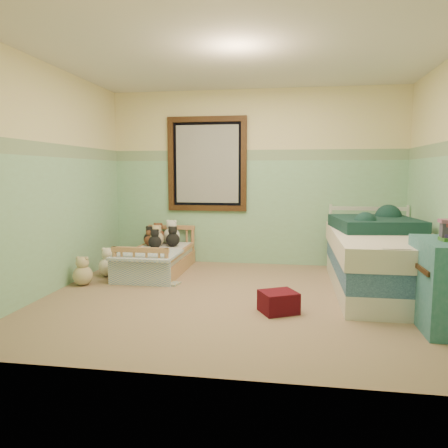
% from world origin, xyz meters
% --- Properties ---
extents(floor, '(4.20, 3.60, 0.02)m').
position_xyz_m(floor, '(0.00, 0.00, -0.01)').
color(floor, '#957C62').
rests_on(floor, ground).
extents(ceiling, '(4.20, 3.60, 0.02)m').
position_xyz_m(ceiling, '(0.00, 0.00, 2.51)').
color(ceiling, silver).
rests_on(ceiling, wall_back).
extents(wall_back, '(4.20, 0.04, 2.50)m').
position_xyz_m(wall_back, '(0.00, 1.80, 1.25)').
color(wall_back, beige).
rests_on(wall_back, floor).
extents(wall_front, '(4.20, 0.04, 2.50)m').
position_xyz_m(wall_front, '(0.00, -1.80, 1.25)').
color(wall_front, beige).
rests_on(wall_front, floor).
extents(wall_left, '(0.04, 3.60, 2.50)m').
position_xyz_m(wall_left, '(-2.10, 0.00, 1.25)').
color(wall_left, beige).
rests_on(wall_left, floor).
extents(wainscot_mint, '(4.20, 0.01, 1.50)m').
position_xyz_m(wainscot_mint, '(0.00, 1.79, 0.75)').
color(wainscot_mint, '#84B889').
rests_on(wainscot_mint, floor).
extents(border_strip, '(4.20, 0.01, 0.15)m').
position_xyz_m(border_strip, '(0.00, 1.79, 1.57)').
color(border_strip, '#44794E').
rests_on(border_strip, wall_back).
extents(window_frame, '(1.16, 0.06, 1.36)m').
position_xyz_m(window_frame, '(-0.70, 1.76, 1.45)').
color(window_frame, black).
rests_on(window_frame, wall_back).
extents(window_blinds, '(0.92, 0.01, 1.12)m').
position_xyz_m(window_blinds, '(-0.70, 1.77, 1.45)').
color(window_blinds, '#BABAB5').
rests_on(window_blinds, window_frame).
extents(toddler_bed_frame, '(0.70, 1.41, 0.18)m').
position_xyz_m(toddler_bed_frame, '(-1.24, 1.05, 0.09)').
color(toddler_bed_frame, '#9C5E37').
rests_on(toddler_bed_frame, floor).
extents(toddler_mattress, '(0.64, 1.35, 0.12)m').
position_xyz_m(toddler_mattress, '(-1.24, 1.05, 0.24)').
color(toddler_mattress, silver).
rests_on(toddler_mattress, toddler_bed_frame).
extents(patchwork_quilt, '(0.77, 0.70, 0.03)m').
position_xyz_m(patchwork_quilt, '(-1.24, 0.61, 0.32)').
color(patchwork_quilt, '#6790C9').
rests_on(patchwork_quilt, toddler_mattress).
extents(plush_bed_brown, '(0.20, 0.20, 0.20)m').
position_xyz_m(plush_bed_brown, '(-1.39, 1.55, 0.40)').
color(plush_bed_brown, brown).
rests_on(plush_bed_brown, toddler_mattress).
extents(plush_bed_white, '(0.24, 0.24, 0.24)m').
position_xyz_m(plush_bed_white, '(-1.19, 1.55, 0.42)').
color(plush_bed_white, white).
rests_on(plush_bed_white, toddler_mattress).
extents(plush_bed_tan, '(0.20, 0.20, 0.20)m').
position_xyz_m(plush_bed_tan, '(-1.34, 1.33, 0.40)').
color(plush_bed_tan, '#CFBA89').
rests_on(plush_bed_tan, toddler_mattress).
extents(plush_bed_dark, '(0.19, 0.19, 0.19)m').
position_xyz_m(plush_bed_dark, '(-1.11, 1.33, 0.40)').
color(plush_bed_dark, black).
rests_on(plush_bed_dark, toddler_mattress).
extents(plush_floor_cream, '(0.25, 0.25, 0.25)m').
position_xyz_m(plush_floor_cream, '(-1.79, 0.71, 0.13)').
color(plush_floor_cream, '#F2E6C8').
rests_on(plush_floor_cream, floor).
extents(plush_floor_tan, '(0.23, 0.23, 0.23)m').
position_xyz_m(plush_floor_tan, '(-1.90, 0.24, 0.12)').
color(plush_floor_tan, '#CFBA89').
rests_on(plush_floor_tan, floor).
extents(twin_bed_frame, '(1.06, 2.11, 0.22)m').
position_xyz_m(twin_bed_frame, '(1.55, 0.52, 0.11)').
color(twin_bed_frame, silver).
rests_on(twin_bed_frame, floor).
extents(twin_boxspring, '(1.06, 2.11, 0.22)m').
position_xyz_m(twin_boxspring, '(1.55, 0.52, 0.33)').
color(twin_boxspring, navy).
rests_on(twin_boxspring, twin_bed_frame).
extents(twin_mattress, '(1.10, 2.15, 0.22)m').
position_xyz_m(twin_mattress, '(1.55, 0.52, 0.55)').
color(twin_mattress, silver).
rests_on(twin_mattress, twin_boxspring).
extents(teal_blanket, '(1.02, 1.06, 0.14)m').
position_xyz_m(teal_blanket, '(1.50, 0.82, 0.73)').
color(teal_blanket, '#103531').
rests_on(teal_blanket, twin_mattress).
extents(dresser, '(0.48, 0.76, 0.76)m').
position_xyz_m(dresser, '(1.85, -0.59, 0.38)').
color(dresser, '#27676B').
rests_on(dresser, floor).
extents(red_pillow, '(0.42, 0.40, 0.20)m').
position_xyz_m(red_pillow, '(0.42, -0.40, 0.10)').
color(red_pillow, maroon).
rests_on(red_pillow, floor).
extents(floor_book, '(0.26, 0.22, 0.02)m').
position_xyz_m(floor_book, '(-0.90, 0.44, 0.01)').
color(floor_book, '#FEAB3A').
rests_on(floor_book, floor).
extents(extra_plush_0, '(0.19, 0.19, 0.19)m').
position_xyz_m(extra_plush_0, '(-1.45, 1.38, 0.39)').
color(extra_plush_0, black).
rests_on(extra_plush_0, toddler_mattress).
extents(extra_plush_1, '(0.16, 0.16, 0.16)m').
position_xyz_m(extra_plush_1, '(-1.32, 1.24, 0.38)').
color(extra_plush_1, white).
rests_on(extra_plush_1, toddler_mattress).
extents(extra_plush_2, '(0.18, 0.18, 0.18)m').
position_xyz_m(extra_plush_2, '(-1.30, 1.13, 0.39)').
color(extra_plush_2, black).
rests_on(extra_plush_2, toddler_mattress).
extents(extra_plush_3, '(0.16, 0.16, 0.16)m').
position_xyz_m(extra_plush_3, '(-1.45, 1.35, 0.38)').
color(extra_plush_3, brown).
rests_on(extra_plush_3, toddler_mattress).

